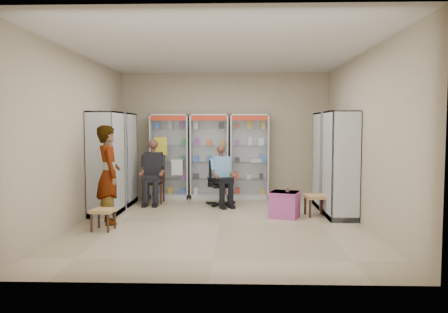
{
  "coord_description": "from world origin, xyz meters",
  "views": [
    {
      "loc": [
        0.31,
        -7.65,
        1.72
      ],
      "look_at": [
        0.06,
        0.7,
        1.14
      ],
      "focal_mm": 35.0,
      "sensor_mm": 36.0,
      "label": 1
    }
  ],
  "objects_px": {
    "wooden_chair": "(154,182)",
    "pink_trunk": "(285,204)",
    "cabinet_back_left": "(170,156)",
    "woven_stool_a": "(316,205)",
    "cabinet_right_near": "(340,165)",
    "woven_stool_b": "(103,220)",
    "cabinet_back_right": "(249,156)",
    "seated_shopkeeper": "(221,177)",
    "cabinet_back_mid": "(210,156)",
    "cabinet_right_far": "(328,160)",
    "cabinet_left_near": "(106,163)",
    "office_chair": "(221,183)",
    "cabinet_left_far": "(121,159)",
    "standing_man": "(109,175)"
  },
  "relations": [
    {
      "from": "cabinet_back_mid",
      "to": "office_chair",
      "type": "distance_m",
      "value": 1.14
    },
    {
      "from": "cabinet_right_far",
      "to": "cabinet_left_far",
      "type": "bearing_deg",
      "value": 87.43
    },
    {
      "from": "seated_shopkeeper",
      "to": "woven_stool_a",
      "type": "bearing_deg",
      "value": -52.04
    },
    {
      "from": "cabinet_right_far",
      "to": "woven_stool_b",
      "type": "height_order",
      "value": "cabinet_right_far"
    },
    {
      "from": "wooden_chair",
      "to": "pink_trunk",
      "type": "distance_m",
      "value": 3.13
    },
    {
      "from": "cabinet_back_left",
      "to": "seated_shopkeeper",
      "type": "distance_m",
      "value": 1.66
    },
    {
      "from": "cabinet_back_left",
      "to": "pink_trunk",
      "type": "xyz_separation_m",
      "value": [
        2.51,
        -2.2,
        -0.76
      ]
    },
    {
      "from": "pink_trunk",
      "to": "standing_man",
      "type": "relative_size",
      "value": 0.29
    },
    {
      "from": "cabinet_back_mid",
      "to": "cabinet_right_far",
      "type": "xyz_separation_m",
      "value": [
        2.58,
        -1.13,
        0.0
      ]
    },
    {
      "from": "cabinet_back_left",
      "to": "cabinet_right_far",
      "type": "height_order",
      "value": "same"
    },
    {
      "from": "cabinet_back_right",
      "to": "cabinet_right_near",
      "type": "distance_m",
      "value": 2.76
    },
    {
      "from": "cabinet_left_far",
      "to": "cabinet_left_near",
      "type": "height_order",
      "value": "same"
    },
    {
      "from": "cabinet_right_near",
      "to": "woven_stool_b",
      "type": "height_order",
      "value": "cabinet_right_near"
    },
    {
      "from": "cabinet_back_mid",
      "to": "cabinet_back_right",
      "type": "height_order",
      "value": "same"
    },
    {
      "from": "office_chair",
      "to": "standing_man",
      "type": "relative_size",
      "value": 0.56
    },
    {
      "from": "cabinet_right_near",
      "to": "office_chair",
      "type": "bearing_deg",
      "value": 61.13
    },
    {
      "from": "office_chair",
      "to": "standing_man",
      "type": "xyz_separation_m",
      "value": [
        -1.9,
        -1.85,
        0.38
      ]
    },
    {
      "from": "cabinet_back_left",
      "to": "pink_trunk",
      "type": "relative_size",
      "value": 3.97
    },
    {
      "from": "cabinet_back_left",
      "to": "cabinet_back_right",
      "type": "height_order",
      "value": "same"
    },
    {
      "from": "cabinet_left_near",
      "to": "office_chair",
      "type": "bearing_deg",
      "value": 115.82
    },
    {
      "from": "cabinet_right_near",
      "to": "woven_stool_a",
      "type": "relative_size",
      "value": 4.96
    },
    {
      "from": "cabinet_back_left",
      "to": "woven_stool_a",
      "type": "relative_size",
      "value": 4.96
    },
    {
      "from": "woven_stool_a",
      "to": "cabinet_back_mid",
      "type": "bearing_deg",
      "value": 136.56
    },
    {
      "from": "woven_stool_b",
      "to": "wooden_chair",
      "type": "bearing_deg",
      "value": 82.34
    },
    {
      "from": "cabinet_right_near",
      "to": "seated_shopkeeper",
      "type": "bearing_deg",
      "value": 62.1
    },
    {
      "from": "cabinet_right_near",
      "to": "standing_man",
      "type": "xyz_separation_m",
      "value": [
        -4.18,
        -0.59,
        -0.13
      ]
    },
    {
      "from": "pink_trunk",
      "to": "cabinet_back_right",
      "type": "bearing_deg",
      "value": 105.42
    },
    {
      "from": "cabinet_right_far",
      "to": "woven_stool_b",
      "type": "xyz_separation_m",
      "value": [
        -4.13,
        -2.2,
        -0.82
      ]
    },
    {
      "from": "cabinet_back_right",
      "to": "seated_shopkeeper",
      "type": "relative_size",
      "value": 1.61
    },
    {
      "from": "cabinet_back_mid",
      "to": "cabinet_right_far",
      "type": "distance_m",
      "value": 2.82
    },
    {
      "from": "cabinet_right_far",
      "to": "standing_man",
      "type": "relative_size",
      "value": 1.15
    },
    {
      "from": "cabinet_right_far",
      "to": "woven_stool_a",
      "type": "bearing_deg",
      "value": 156.05
    },
    {
      "from": "cabinet_right_far",
      "to": "office_chair",
      "type": "relative_size",
      "value": 2.05
    },
    {
      "from": "cabinet_back_left",
      "to": "seated_shopkeeper",
      "type": "bearing_deg",
      "value": -39.28
    },
    {
      "from": "cabinet_left_near",
      "to": "cabinet_right_far",
      "type": "bearing_deg",
      "value": 101.41
    },
    {
      "from": "cabinet_right_far",
      "to": "woven_stool_a",
      "type": "height_order",
      "value": "cabinet_right_far"
    },
    {
      "from": "woven_stool_b",
      "to": "standing_man",
      "type": "bearing_deg",
      "value": 95.58
    },
    {
      "from": "woven_stool_b",
      "to": "cabinet_right_far",
      "type": "bearing_deg",
      "value": 28.08
    },
    {
      "from": "office_chair",
      "to": "pink_trunk",
      "type": "distance_m",
      "value": 1.77
    },
    {
      "from": "cabinet_right_near",
      "to": "pink_trunk",
      "type": "bearing_deg",
      "value": 88.19
    },
    {
      "from": "woven_stool_a",
      "to": "pink_trunk",
      "type": "bearing_deg",
      "value": -166.83
    },
    {
      "from": "cabinet_right_far",
      "to": "wooden_chair",
      "type": "distance_m",
      "value": 3.84
    },
    {
      "from": "office_chair",
      "to": "woven_stool_b",
      "type": "xyz_separation_m",
      "value": [
        -1.85,
        -2.36,
        -0.31
      ]
    },
    {
      "from": "seated_shopkeeper",
      "to": "cabinet_left_far",
      "type": "bearing_deg",
      "value": 154.38
    },
    {
      "from": "cabinet_right_near",
      "to": "seated_shopkeeper",
      "type": "height_order",
      "value": "cabinet_right_near"
    },
    {
      "from": "cabinet_left_near",
      "to": "standing_man",
      "type": "height_order",
      "value": "cabinet_left_near"
    },
    {
      "from": "standing_man",
      "to": "cabinet_back_right",
      "type": "bearing_deg",
      "value": -66.35
    },
    {
      "from": "cabinet_left_near",
      "to": "cabinet_right_near",
      "type": "bearing_deg",
      "value": 87.43
    },
    {
      "from": "cabinet_back_mid",
      "to": "cabinet_right_near",
      "type": "bearing_deg",
      "value": -40.84
    },
    {
      "from": "pink_trunk",
      "to": "woven_stool_b",
      "type": "relative_size",
      "value": 1.42
    }
  ]
}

